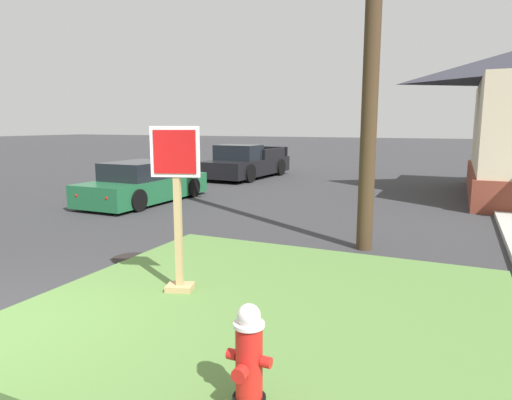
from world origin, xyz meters
name	(u,v)px	position (x,y,z in m)	size (l,w,h in m)	color
grass_corner_patch	(269,306)	(2.59, 1.92, 0.04)	(5.88, 5.47, 0.08)	#567F3D
fire_hydrant	(249,359)	(3.25, -0.10, 0.49)	(0.38, 0.34, 0.87)	black
stop_sign	(178,215)	(1.28, 1.84, 1.15)	(0.64, 0.38, 2.24)	tan
manhole_cover	(132,258)	(-0.47, 2.96, 0.01)	(0.70, 0.70, 0.02)	black
parked_sedan_green	(144,184)	(-4.02, 7.85, 0.54)	(1.89, 4.48, 1.25)	#1E6038
pickup_truck_black	(245,164)	(-3.94, 14.87, 0.62)	(2.40, 5.12, 1.48)	black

